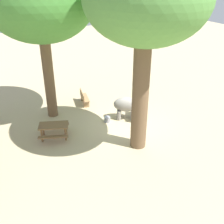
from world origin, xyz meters
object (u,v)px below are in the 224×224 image
object	(u,v)px
shade_tree_main	(145,1)
shade_tree_secondary	(40,1)
person_handler	(138,88)
wooden_bench	(84,97)
elephant	(130,105)
feed_bucket	(107,119)
picnic_table_near	(54,128)

from	to	relation	value
shade_tree_main	shade_tree_secondary	size ratio (longest dim) A/B	1.02
person_handler	shade_tree_secondary	world-z (taller)	shade_tree_secondary
wooden_bench	shade_tree_secondary	bearing A→B (deg)	-64.80
elephant	person_handler	xyz separation A→B (m)	(1.84, -1.66, 0.08)
shade_tree_secondary	feed_bucket	xyz separation A→B (m)	(-2.23, -2.61, -6.32)
shade_tree_secondary	wooden_bench	size ratio (longest dim) A/B	5.98
person_handler	picnic_table_near	bearing A→B (deg)	-26.31
elephant	wooden_bench	bearing A→B (deg)	149.10
elephant	wooden_bench	xyz separation A→B (m)	(3.03, 1.70, -0.40)
elephant	shade_tree_secondary	world-z (taller)	shade_tree_secondary
shade_tree_secondary	wooden_bench	distance (m)	6.45
picnic_table_near	feed_bucket	bearing A→B (deg)	-155.21
wooden_bench	picnic_table_near	world-z (taller)	wooden_bench
picnic_table_near	elephant	bearing A→B (deg)	-159.38
elephant	picnic_table_near	bearing A→B (deg)	-149.36
feed_bucket	person_handler	bearing A→B (deg)	-61.53
feed_bucket	shade_tree_secondary	bearing A→B (deg)	49.45
wooden_bench	shade_tree_main	bearing A→B (deg)	18.10
person_handler	shade_tree_main	xyz separation A→B (m)	(-4.43, 2.63, 5.83)
person_handler	shade_tree_secondary	xyz separation A→B (m)	(0.60, 5.61, 5.54)
wooden_bench	feed_bucket	size ratio (longest dim) A/B	4.03
shade_tree_main	picnic_table_near	distance (m)	7.58
person_handler	shade_tree_main	size ratio (longest dim) A/B	0.18
person_handler	feed_bucket	world-z (taller)	person_handler
shade_tree_secondary	feed_bucket	bearing A→B (deg)	-130.55
shade_tree_main	wooden_bench	distance (m)	8.47
picnic_table_near	shade_tree_main	bearing A→B (deg)	164.54
person_handler	wooden_bench	world-z (taller)	person_handler
elephant	picnic_table_near	world-z (taller)	elephant
shade_tree_main	picnic_table_near	size ratio (longest dim) A/B	4.61
shade_tree_secondary	elephant	bearing A→B (deg)	-121.70
person_handler	feed_bucket	xyz separation A→B (m)	(-1.63, 3.00, -0.79)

